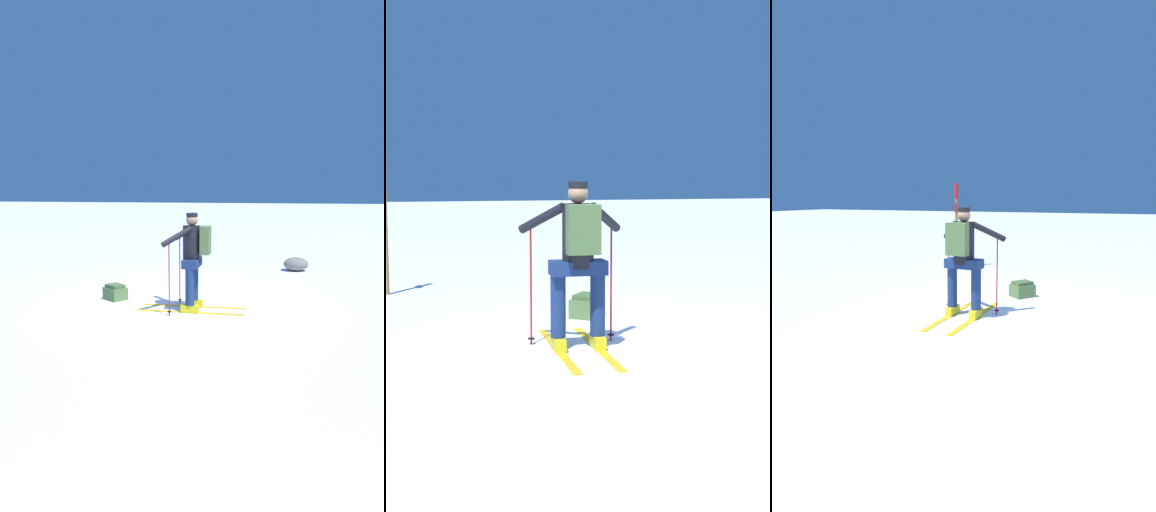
# 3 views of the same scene
# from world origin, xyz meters

# --- Properties ---
(ground_plane) EXTENTS (80.00, 80.00, 0.00)m
(ground_plane) POSITION_xyz_m (0.00, 0.00, 0.00)
(ground_plane) COLOR white
(skier) EXTENTS (1.84, 1.09, 1.66)m
(skier) POSITION_xyz_m (0.24, -0.76, 0.94)
(skier) COLOR gold
(skier) RESTS_ON ground_plane
(dropped_backpack) EXTENTS (0.49, 0.48, 0.29)m
(dropped_backpack) POSITION_xyz_m (-1.29, -0.24, 0.14)
(dropped_backpack) COLOR #4C6B38
(dropped_backpack) RESTS_ON ground_plane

